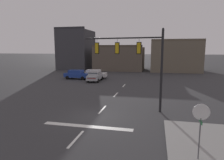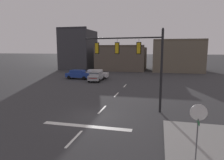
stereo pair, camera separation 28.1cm
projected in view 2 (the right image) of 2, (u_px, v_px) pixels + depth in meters
name	position (u px, v px, depth m)	size (l,w,h in m)	color
ground_plane	(95.00, 117.00, 15.79)	(400.00, 400.00, 0.00)	#353538
sidewalk_near_corner	(215.00, 153.00, 10.17)	(5.00, 8.00, 0.15)	gray
stop_bar_paint	(86.00, 126.00, 13.87)	(6.40, 0.50, 0.01)	silver
lane_centreline	(102.00, 109.00, 17.72)	(0.16, 26.40, 0.01)	silver
signal_mast_near_side	(135.00, 56.00, 17.07)	(7.01, 1.07, 6.99)	black
stop_sign	(198.00, 119.00, 9.12)	(0.76, 0.64, 2.83)	#56565B
car_lot_nearside	(96.00, 74.00, 36.30)	(4.55, 2.16, 1.61)	silver
car_lot_middle	(96.00, 76.00, 33.29)	(2.10, 4.53, 1.61)	#9EA0A5
car_lot_farside	(78.00, 74.00, 35.73)	(4.53, 2.09, 1.61)	navy
building_row	(128.00, 55.00, 51.28)	(35.00, 11.26, 10.64)	#38383D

